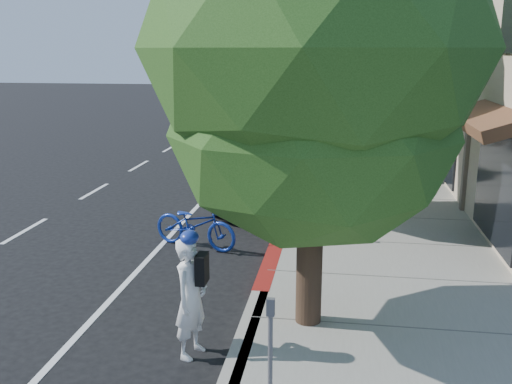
% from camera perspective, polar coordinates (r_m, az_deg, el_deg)
% --- Properties ---
extents(ground, '(120.00, 120.00, 0.00)m').
position_cam_1_polar(ground, '(11.15, 1.15, -8.51)').
color(ground, black).
rests_on(ground, ground).
extents(sidewalk, '(4.60, 56.00, 0.15)m').
position_cam_1_polar(sidewalk, '(18.72, 11.34, 0.82)').
color(sidewalk, gray).
rests_on(sidewalk, ground).
extents(curb, '(0.30, 56.00, 0.15)m').
position_cam_1_polar(curb, '(18.74, 4.30, 1.08)').
color(curb, '#9E998E').
rests_on(curb, ground).
extents(curb_red_segment, '(0.32, 4.00, 0.15)m').
position_cam_1_polar(curb_red_segment, '(12.05, 1.77, -6.37)').
color(curb_red_segment, maroon).
rests_on(curb_red_segment, ground).
extents(street_tree_0, '(4.92, 4.92, 7.03)m').
position_cam_1_polar(street_tree_0, '(8.22, 5.86, 13.42)').
color(street_tree_0, black).
rests_on(street_tree_0, ground).
extents(street_tree_1, '(4.73, 4.73, 7.14)m').
position_cam_1_polar(street_tree_1, '(14.22, 7.10, 14.14)').
color(street_tree_1, black).
rests_on(street_tree_1, ground).
extents(street_tree_2, '(5.02, 5.02, 7.88)m').
position_cam_1_polar(street_tree_2, '(20.22, 7.65, 15.51)').
color(street_tree_2, black).
rests_on(street_tree_2, ground).
extents(street_tree_3, '(4.56, 4.56, 8.40)m').
position_cam_1_polar(street_tree_3, '(26.23, 7.94, 16.23)').
color(street_tree_3, black).
rests_on(street_tree_3, ground).
extents(street_tree_4, '(4.27, 4.27, 7.11)m').
position_cam_1_polar(street_tree_4, '(32.21, 8.04, 14.19)').
color(street_tree_4, black).
rests_on(street_tree_4, ground).
extents(street_tree_5, '(4.08, 4.08, 7.52)m').
position_cam_1_polar(street_tree_5, '(38.21, 8.17, 14.67)').
color(street_tree_5, black).
rests_on(street_tree_5, ground).
extents(cyclist, '(0.59, 0.74, 1.76)m').
position_cam_1_polar(cyclist, '(8.22, -6.49, -10.48)').
color(cyclist, white).
rests_on(cyclist, ground).
extents(bicycle, '(2.16, 1.33, 1.07)m').
position_cam_1_polar(bicycle, '(12.66, -6.09, -3.22)').
color(bicycle, '#16329D').
rests_on(bicycle, ground).
extents(silver_suv, '(2.65, 5.44, 1.49)m').
position_cam_1_polar(silver_suv, '(16.24, 0.94, 1.51)').
color(silver_suv, '#A4A4A8').
rests_on(silver_suv, ground).
extents(dark_sedan, '(1.47, 4.16, 1.37)m').
position_cam_1_polar(dark_sedan, '(25.14, 1.86, 5.86)').
color(dark_sedan, black).
rests_on(dark_sedan, ground).
extents(white_pickup, '(2.73, 5.50, 1.53)m').
position_cam_1_polar(white_pickup, '(31.47, 4.60, 7.64)').
color(white_pickup, silver).
rests_on(white_pickup, ground).
extents(dark_suv_far, '(1.83, 4.30, 1.45)m').
position_cam_1_polar(dark_suv_far, '(32.10, 2.21, 7.73)').
color(dark_suv_far, black).
rests_on(dark_suv_far, ground).
extents(pedestrian, '(1.18, 1.12, 1.92)m').
position_cam_1_polar(pedestrian, '(16.14, 9.02, 2.58)').
color(pedestrian, black).
rests_on(pedestrian, sidewalk).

